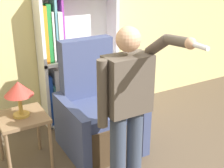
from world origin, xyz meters
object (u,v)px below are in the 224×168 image
person_standing (128,103)px  table_lamp (19,90)px  bookcase (70,61)px  side_table (23,124)px  armchair (97,116)px

person_standing → table_lamp: size_ratio=4.21×
person_standing → table_lamp: 1.12m
bookcase → table_lamp: 1.12m
bookcase → person_standing: (-0.09, -1.56, 0.06)m
table_lamp → bookcase: bearing=40.8°
person_standing → side_table: size_ratio=2.66×
side_table → table_lamp: (-0.00, 0.00, 0.38)m
bookcase → side_table: bookcase is taller
armchair → person_standing: (-0.10, -0.79, 0.52)m
bookcase → table_lamp: bearing=-139.2°
armchair → person_standing: size_ratio=0.79×
armchair → table_lamp: bearing=177.6°
bookcase → armchair: (0.00, -0.77, -0.46)m
table_lamp → person_standing: bearing=-47.8°
bookcase → table_lamp: size_ratio=4.61×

